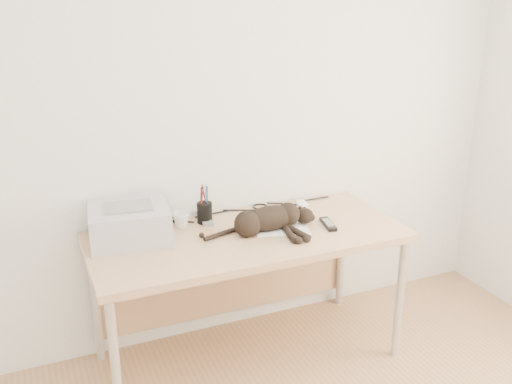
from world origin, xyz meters
name	(u,v)px	position (x,y,z in m)	size (l,w,h in m)	color
wall_back	(222,111)	(0.00, 1.75, 1.30)	(3.50, 3.50, 0.00)	silver
desk	(242,250)	(0.00, 1.48, 0.61)	(1.60, 0.70, 0.74)	tan
printer	(129,223)	(-0.56, 1.55, 0.83)	(0.42, 0.37, 0.18)	#BABAC0
papers	(278,228)	(0.17, 1.39, 0.74)	(0.36, 0.30, 0.01)	white
cat	(267,220)	(0.10, 1.38, 0.80)	(0.61, 0.28, 0.14)	black
mug	(181,220)	(-0.29, 1.60, 0.78)	(0.09, 0.09, 0.08)	silver
pen_cup	(205,212)	(-0.16, 1.61, 0.80)	(0.08, 0.08, 0.21)	black
remote_grey	(205,219)	(-0.15, 1.64, 0.75)	(0.05, 0.19, 0.02)	gray
remote_black	(328,224)	(0.42, 1.32, 0.75)	(0.05, 0.17, 0.02)	black
mouse	(302,202)	(0.44, 1.65, 0.76)	(0.07, 0.12, 0.04)	white
cable_tangle	(227,212)	(0.00, 1.70, 0.75)	(1.36, 0.09, 0.01)	black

